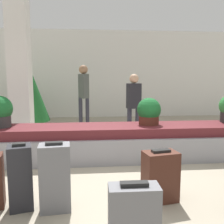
# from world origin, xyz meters

# --- Properties ---
(ground_plane) EXTENTS (18.00, 18.00, 0.00)m
(ground_plane) POSITION_xyz_m (0.00, 0.00, 0.00)
(ground_plane) COLOR #9E937F
(back_wall) EXTENTS (18.00, 0.06, 3.20)m
(back_wall) POSITION_xyz_m (0.00, 6.29, 1.60)
(back_wall) COLOR silver
(back_wall) RESTS_ON ground_plane
(carousel) EXTENTS (6.62, 0.93, 0.61)m
(carousel) POSITION_xyz_m (0.00, 1.36, 0.29)
(carousel) COLOR gray
(carousel) RESTS_ON ground_plane
(pillar) EXTENTS (0.46, 0.46, 3.20)m
(pillar) POSITION_xyz_m (-1.97, 2.78, 1.60)
(pillar) COLOR silver
(pillar) RESTS_ON ground_plane
(suitcase_0) EXTENTS (0.36, 0.26, 0.78)m
(suitcase_0) POSITION_xyz_m (-0.79, -0.41, 0.38)
(suitcase_0) COLOR slate
(suitcase_0) RESTS_ON ground_plane
(suitcase_1) EXTENTS (0.30, 0.29, 0.76)m
(suitcase_1) POSITION_xyz_m (-1.18, -0.35, 0.37)
(suitcase_1) COLOR #232328
(suitcase_1) RESTS_ON ground_plane
(suitcase_4) EXTENTS (0.44, 0.33, 0.64)m
(suitcase_4) POSITION_xyz_m (0.43, -0.31, 0.31)
(suitcase_4) COLOR #472319
(suitcase_4) RESTS_ON ground_plane
(potted_plant_0) EXTENTS (0.44, 0.44, 0.50)m
(potted_plant_0) POSITION_xyz_m (0.69, 1.41, 0.85)
(potted_plant_0) COLOR #4C2319
(potted_plant_0) RESTS_ON carousel
(traveler_0) EXTENTS (0.36, 0.27, 1.56)m
(traveler_0) POSITION_xyz_m (0.65, 2.75, 0.92)
(traveler_0) COLOR #282833
(traveler_0) RESTS_ON ground_plane
(traveler_1) EXTENTS (0.32, 0.37, 1.84)m
(traveler_1) POSITION_xyz_m (-0.57, 4.22, 1.12)
(traveler_1) COLOR #282833
(traveler_1) RESTS_ON ground_plane
(decorated_tree) EXTENTS (1.40, 1.40, 2.23)m
(decorated_tree) POSITION_xyz_m (-2.31, 4.55, 1.20)
(decorated_tree) COLOR #4C331E
(decorated_tree) RESTS_ON ground_plane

